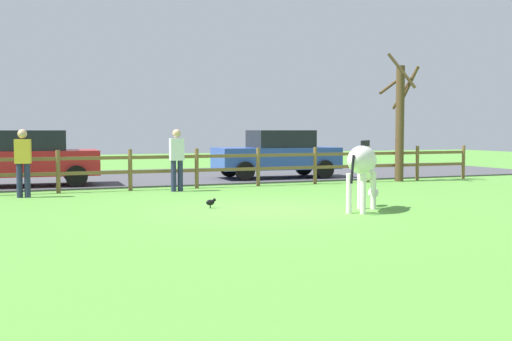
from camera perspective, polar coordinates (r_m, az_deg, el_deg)
name	(u,v)px	position (r m, az deg, el deg)	size (l,w,h in m)	color
ground_plane	(263,209)	(12.89, 0.62, -3.54)	(60.00, 60.00, 0.00)	#549338
parking_asphalt	(158,177)	(21.73, -8.84, -0.56)	(28.00, 7.40, 0.05)	#47474C
paddock_fence	(164,166)	(17.32, -8.33, 0.39)	(20.43, 0.11, 1.11)	brown
bare_tree	(400,118)	(20.31, 12.94, 4.70)	(1.25, 1.25, 3.98)	#513A23
zebra	(363,165)	(12.75, 9.67, 0.51)	(1.53, 1.47, 1.41)	white
crow_on_grass	(211,202)	(13.08, -4.12, -2.88)	(0.22, 0.10, 0.20)	black
parked_car_blue	(277,154)	(20.60, 1.93, 1.54)	(4.08, 2.05, 1.56)	#2D4CAD
parked_car_red	(26,158)	(18.74, -20.15, 1.09)	(4.08, 2.03, 1.56)	red
visitor_left_of_tree	(177,157)	(16.68, -7.19, 1.21)	(0.36, 0.23, 1.64)	#232847
visitor_right_of_tree	(23,160)	(16.03, -20.37, 0.91)	(0.40, 0.29, 1.64)	#232847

